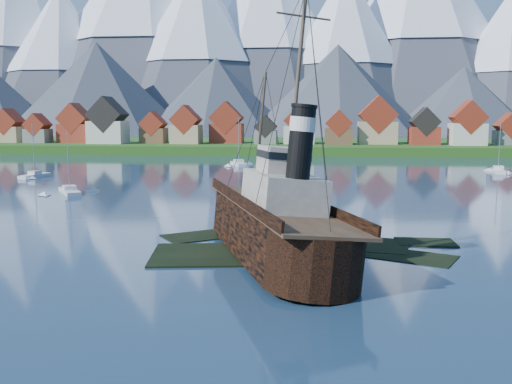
# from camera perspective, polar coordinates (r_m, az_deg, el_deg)

# --- Properties ---
(ground) EXTENTS (1400.00, 1400.00, 0.00)m
(ground) POSITION_cam_1_polar(r_m,az_deg,el_deg) (56.41, 2.36, -5.89)
(ground) COLOR navy
(ground) RESTS_ON ground
(shoal) EXTENTS (31.71, 21.24, 1.14)m
(shoal) POSITION_cam_1_polar(r_m,az_deg,el_deg) (58.51, 4.23, -5.76)
(shoal) COLOR black
(shoal) RESTS_ON ground
(shore_bank) EXTENTS (600.00, 80.00, 3.20)m
(shore_bank) POSITION_cam_1_polar(r_m,az_deg,el_deg) (225.15, 4.94, 4.27)
(shore_bank) COLOR #184B15
(shore_bank) RESTS_ON ground
(seawall) EXTENTS (600.00, 2.50, 2.00)m
(seawall) POSITION_cam_1_polar(r_m,az_deg,el_deg) (187.24, 4.77, 3.59)
(seawall) COLOR #3F3D38
(seawall) RESTS_ON ground
(town) EXTENTS (250.96, 16.69, 17.30)m
(town) POSITION_cam_1_polar(r_m,az_deg,el_deg) (210.13, -4.23, 6.49)
(town) COLOR maroon
(town) RESTS_ON ground
(mountains) EXTENTS (965.00, 340.00, 205.00)m
(mountains) POSITION_cam_1_polar(r_m,az_deg,el_deg) (541.40, 5.48, 15.72)
(mountains) COLOR #2D333D
(mountains) RESTS_ON ground
(tugboat_wreck) EXTENTS (7.54, 32.50, 25.75)m
(tugboat_wreck) POSITION_cam_1_polar(r_m,az_deg,el_deg) (54.87, 1.77, -2.83)
(tugboat_wreck) COLOR black
(tugboat_wreck) RESTS_ON ground
(sailboat_a) EXTENTS (6.92, 8.86, 11.12)m
(sailboat_a) POSITION_cam_1_polar(r_m,az_deg,el_deg) (102.42, -18.13, 0.01)
(sailboat_a) COLOR silver
(sailboat_a) RESTS_ON ground
(sailboat_b) EXTENTS (3.71, 8.52, 11.99)m
(sailboat_b) POSITION_cam_1_polar(r_m,az_deg,el_deg) (131.20, -21.25, 1.49)
(sailboat_b) COLOR silver
(sailboat_b) RESTS_ON ground
(sailboat_c) EXTENTS (6.00, 10.54, 13.26)m
(sailboat_c) POSITION_cam_1_polar(r_m,az_deg,el_deg) (151.88, -1.73, 2.78)
(sailboat_c) COLOR silver
(sailboat_c) RESTS_ON ground
(sailboat_d) EXTENTS (4.18, 9.86, 13.07)m
(sailboat_d) POSITION_cam_1_polar(r_m,az_deg,el_deg) (144.15, 23.05, 1.91)
(sailboat_d) COLOR silver
(sailboat_d) RESTS_ON ground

